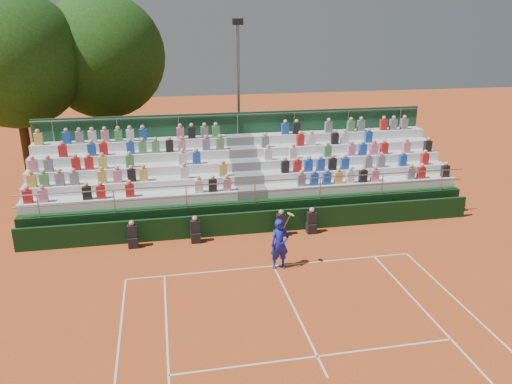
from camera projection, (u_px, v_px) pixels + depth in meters
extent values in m
plane|color=#C35020|center=(274.00, 266.00, 19.03)|extent=(90.00, 90.00, 0.00)
cube|color=white|center=(274.00, 266.00, 19.02)|extent=(11.00, 0.06, 0.01)
cube|color=white|center=(296.00, 312.00, 16.06)|extent=(0.06, 6.40, 0.01)
cube|color=white|center=(317.00, 356.00, 13.94)|extent=(8.22, 0.06, 0.01)
cube|color=black|center=(257.00, 222.00, 21.83)|extent=(20.00, 0.15, 1.00)
cube|color=black|center=(133.00, 242.00, 20.54)|extent=(0.40, 0.40, 0.44)
cube|color=black|center=(132.00, 231.00, 20.39)|extent=(0.38, 0.25, 0.55)
sphere|color=tan|center=(132.00, 223.00, 20.26)|extent=(0.22, 0.22, 0.22)
cube|color=black|center=(196.00, 237.00, 21.01)|extent=(0.40, 0.40, 0.44)
cube|color=black|center=(195.00, 227.00, 20.85)|extent=(0.38, 0.25, 0.55)
sphere|color=tan|center=(195.00, 218.00, 20.72)|extent=(0.22, 0.22, 0.22)
cube|color=black|center=(281.00, 230.00, 21.67)|extent=(0.40, 0.40, 0.44)
cube|color=black|center=(281.00, 220.00, 21.52)|extent=(0.38, 0.25, 0.55)
sphere|color=tan|center=(281.00, 212.00, 21.39)|extent=(0.22, 0.22, 0.22)
cube|color=black|center=(311.00, 228.00, 21.92)|extent=(0.40, 0.40, 0.44)
cube|color=black|center=(312.00, 218.00, 21.76)|extent=(0.38, 0.25, 0.55)
sphere|color=tan|center=(312.00, 210.00, 21.64)|extent=(0.22, 0.22, 0.22)
cube|color=black|center=(245.00, 197.00, 24.67)|extent=(20.00, 5.20, 1.20)
cube|color=silver|center=(132.00, 200.00, 21.88)|extent=(9.30, 0.85, 0.42)
cube|color=silver|center=(361.00, 185.00, 23.81)|extent=(9.30, 0.85, 0.42)
cube|color=slate|center=(251.00, 192.00, 22.85)|extent=(1.40, 0.85, 0.42)
cube|color=silver|center=(132.00, 185.00, 22.53)|extent=(9.30, 0.85, 0.42)
cube|color=silver|center=(355.00, 172.00, 24.46)|extent=(9.30, 0.85, 0.42)
cube|color=slate|center=(248.00, 178.00, 23.50)|extent=(1.40, 0.85, 0.42)
cube|color=silver|center=(132.00, 170.00, 23.18)|extent=(9.30, 0.85, 0.42)
cube|color=silver|center=(349.00, 159.00, 25.11)|extent=(9.30, 0.85, 0.42)
cube|color=slate|center=(245.00, 164.00, 24.15)|extent=(1.40, 0.85, 0.42)
cube|color=silver|center=(132.00, 157.00, 23.83)|extent=(9.30, 0.85, 0.42)
cube|color=silver|center=(344.00, 147.00, 25.76)|extent=(9.30, 0.85, 0.42)
cube|color=slate|center=(242.00, 152.00, 24.80)|extent=(1.40, 0.85, 0.42)
cube|color=silver|center=(132.00, 144.00, 24.48)|extent=(9.30, 0.85, 0.42)
cube|color=silver|center=(339.00, 135.00, 26.41)|extent=(9.30, 0.85, 0.42)
cube|color=slate|center=(239.00, 140.00, 25.45)|extent=(1.40, 0.85, 0.42)
cube|color=#1A4428|center=(238.00, 154.00, 26.23)|extent=(20.00, 0.12, 4.40)
cylinder|color=gray|center=(255.00, 182.00, 21.78)|extent=(20.00, 0.05, 0.05)
cylinder|color=gray|center=(237.00, 115.00, 25.44)|extent=(20.00, 0.05, 0.05)
cube|color=red|center=(28.00, 197.00, 20.82)|extent=(0.36, 0.24, 0.56)
cube|color=pink|center=(43.00, 196.00, 20.94)|extent=(0.36, 0.24, 0.56)
cube|color=black|center=(87.00, 193.00, 21.25)|extent=(0.36, 0.24, 0.56)
cube|color=red|center=(101.00, 192.00, 21.36)|extent=(0.36, 0.24, 0.56)
cube|color=red|center=(130.00, 190.00, 21.58)|extent=(0.36, 0.24, 0.56)
cube|color=silver|center=(199.00, 186.00, 22.11)|extent=(0.36, 0.24, 0.56)
cube|color=black|center=(213.00, 185.00, 22.23)|extent=(0.36, 0.24, 0.56)
cube|color=pink|center=(227.00, 184.00, 22.34)|extent=(0.36, 0.24, 0.56)
cube|color=gold|center=(32.00, 181.00, 21.48)|extent=(0.36, 0.24, 0.56)
cube|color=#4C8C4C|center=(44.00, 180.00, 21.57)|extent=(0.36, 0.24, 0.56)
cube|color=slate|center=(60.00, 179.00, 21.69)|extent=(0.36, 0.24, 0.56)
cube|color=slate|center=(74.00, 178.00, 21.80)|extent=(0.36, 0.24, 0.56)
cube|color=gold|center=(102.00, 177.00, 22.01)|extent=(0.36, 0.24, 0.56)
cube|color=pink|center=(118.00, 176.00, 22.13)|extent=(0.36, 0.24, 0.56)
cube|color=black|center=(132.00, 175.00, 22.24)|extent=(0.36, 0.24, 0.56)
cube|color=gold|center=(144.00, 175.00, 22.33)|extent=(0.36, 0.24, 0.56)
cube|color=silver|center=(184.00, 172.00, 22.66)|extent=(0.36, 0.24, 0.56)
cube|color=gold|center=(223.00, 170.00, 22.98)|extent=(0.36, 0.24, 0.56)
cube|color=pink|center=(33.00, 166.00, 22.12)|extent=(0.36, 0.24, 0.56)
cube|color=slate|center=(49.00, 165.00, 22.24)|extent=(0.36, 0.24, 0.56)
cube|color=red|center=(76.00, 164.00, 22.45)|extent=(0.36, 0.24, 0.56)
cube|color=red|center=(89.00, 163.00, 22.55)|extent=(0.36, 0.24, 0.56)
cube|color=gold|center=(103.00, 163.00, 22.66)|extent=(0.36, 0.24, 0.56)
cube|color=#4C8C4C|center=(130.00, 161.00, 22.87)|extent=(0.36, 0.24, 0.56)
cube|color=silver|center=(183.00, 159.00, 23.31)|extent=(0.36, 0.24, 0.56)
cube|color=#1E4CB2|center=(197.00, 158.00, 23.43)|extent=(0.36, 0.24, 0.56)
cube|color=red|center=(63.00, 151.00, 22.98)|extent=(0.36, 0.24, 0.56)
cube|color=#1E4CB2|center=(92.00, 150.00, 23.21)|extent=(0.36, 0.24, 0.56)
cube|color=red|center=(104.00, 149.00, 23.31)|extent=(0.36, 0.24, 0.56)
cube|color=#1E4CB2|center=(130.00, 148.00, 23.53)|extent=(0.36, 0.24, 0.56)
cube|color=#4C8C4C|center=(143.00, 147.00, 23.63)|extent=(0.36, 0.24, 0.56)
cube|color=#4C8C4C|center=(156.00, 147.00, 23.74)|extent=(0.36, 0.24, 0.56)
cube|color=black|center=(170.00, 146.00, 23.86)|extent=(0.36, 0.24, 0.56)
cube|color=pink|center=(182.00, 146.00, 23.96)|extent=(0.36, 0.24, 0.56)
cube|color=slate|center=(206.00, 144.00, 24.17)|extent=(0.36, 0.24, 0.56)
cube|color=#4C8C4C|center=(220.00, 144.00, 24.30)|extent=(0.36, 0.24, 0.56)
cube|color=gold|center=(38.00, 139.00, 23.42)|extent=(0.36, 0.24, 0.56)
cube|color=#1E4CB2|center=(67.00, 138.00, 23.65)|extent=(0.36, 0.24, 0.56)
cube|color=slate|center=(80.00, 137.00, 23.75)|extent=(0.36, 0.24, 0.56)
cube|color=silver|center=(92.00, 137.00, 23.86)|extent=(0.36, 0.24, 0.56)
cube|color=pink|center=(105.00, 136.00, 23.96)|extent=(0.36, 0.24, 0.56)
cube|color=#4C8C4C|center=(119.00, 136.00, 24.08)|extent=(0.36, 0.24, 0.56)
cube|color=silver|center=(130.00, 135.00, 24.18)|extent=(0.36, 0.24, 0.56)
cube|color=#1E4CB2|center=(143.00, 135.00, 24.29)|extent=(0.36, 0.24, 0.56)
cube|color=pink|center=(180.00, 133.00, 24.61)|extent=(0.36, 0.24, 0.56)
cube|color=black|center=(192.00, 133.00, 24.71)|extent=(0.36, 0.24, 0.56)
cube|color=slate|center=(205.00, 132.00, 24.83)|extent=(0.36, 0.24, 0.56)
cube|color=#4C8C4C|center=(216.00, 132.00, 24.93)|extent=(0.36, 0.24, 0.56)
cube|color=slate|center=(301.00, 180.00, 22.97)|extent=(0.36, 0.24, 0.56)
cube|color=#1E4CB2|center=(314.00, 179.00, 23.08)|extent=(0.36, 0.24, 0.56)
cube|color=#1E4CB2|center=(327.00, 178.00, 23.19)|extent=(0.36, 0.24, 0.56)
cube|color=gold|center=(338.00, 178.00, 23.29)|extent=(0.36, 0.24, 0.56)
cube|color=silver|center=(350.00, 177.00, 23.40)|extent=(0.36, 0.24, 0.56)
cube|color=black|center=(363.00, 176.00, 23.51)|extent=(0.36, 0.24, 0.56)
cube|color=pink|center=(375.00, 175.00, 23.62)|extent=(0.36, 0.24, 0.56)
cube|color=slate|center=(411.00, 173.00, 23.95)|extent=(0.36, 0.24, 0.56)
cube|color=red|center=(421.00, 173.00, 24.05)|extent=(0.36, 0.24, 0.56)
cube|color=black|center=(445.00, 171.00, 24.28)|extent=(0.36, 0.24, 0.56)
cube|color=black|center=(285.00, 167.00, 23.51)|extent=(0.36, 0.24, 0.56)
cube|color=red|center=(297.00, 166.00, 23.62)|extent=(0.36, 0.24, 0.56)
cube|color=#1E4CB2|center=(309.00, 165.00, 23.72)|extent=(0.36, 0.24, 0.56)
cube|color=#1E4CB2|center=(321.00, 165.00, 23.83)|extent=(0.36, 0.24, 0.56)
cube|color=black|center=(332.00, 164.00, 23.94)|extent=(0.36, 0.24, 0.56)
cube|color=#1E4CB2|center=(345.00, 163.00, 24.05)|extent=(0.36, 0.24, 0.56)
cube|color=slate|center=(368.00, 162.00, 24.27)|extent=(0.36, 0.24, 0.56)
cube|color=slate|center=(381.00, 161.00, 24.39)|extent=(0.36, 0.24, 0.56)
cube|color=#1E4CB2|center=(403.00, 160.00, 24.59)|extent=(0.36, 0.24, 0.56)
cube|color=red|center=(425.00, 159.00, 24.81)|extent=(0.36, 0.24, 0.56)
cube|color=silver|center=(268.00, 154.00, 24.05)|extent=(0.36, 0.24, 0.56)
cube|color=silver|center=(293.00, 153.00, 24.27)|extent=(0.36, 0.24, 0.56)
cube|color=#4C8C4C|center=(328.00, 151.00, 24.59)|extent=(0.36, 0.24, 0.56)
cube|color=pink|center=(351.00, 150.00, 24.81)|extent=(0.36, 0.24, 0.56)
cube|color=#1E4CB2|center=(363.00, 150.00, 24.92)|extent=(0.36, 0.24, 0.56)
cube|color=pink|center=(374.00, 149.00, 25.03)|extent=(0.36, 0.24, 0.56)
cube|color=red|center=(384.00, 148.00, 25.13)|extent=(0.36, 0.24, 0.56)
cube|color=pink|center=(406.00, 147.00, 25.35)|extent=(0.36, 0.24, 0.56)
cube|color=black|center=(428.00, 146.00, 25.56)|extent=(0.36, 0.24, 0.56)
cube|color=slate|center=(265.00, 142.00, 24.70)|extent=(0.36, 0.24, 0.56)
cube|color=red|center=(300.00, 140.00, 25.03)|extent=(0.36, 0.24, 0.56)
cube|color=silver|center=(311.00, 140.00, 25.13)|extent=(0.36, 0.24, 0.56)
cube|color=black|center=(335.00, 139.00, 25.36)|extent=(0.36, 0.24, 0.56)
cube|color=silver|center=(345.00, 138.00, 25.45)|extent=(0.36, 0.24, 0.56)
cube|color=#1E4CB2|center=(368.00, 137.00, 25.69)|extent=(0.36, 0.24, 0.56)
cube|color=#1E4CB2|center=(285.00, 129.00, 25.58)|extent=(0.36, 0.24, 0.56)
cube|color=black|center=(297.00, 128.00, 25.68)|extent=(0.36, 0.24, 0.56)
cube|color=slate|center=(329.00, 127.00, 26.00)|extent=(0.36, 0.24, 0.56)
cube|color=#4C8C4C|center=(351.00, 126.00, 26.22)|extent=(0.36, 0.24, 0.56)
cube|color=slate|center=(361.00, 126.00, 26.32)|extent=(0.36, 0.24, 0.56)
cube|color=red|center=(383.00, 125.00, 26.55)|extent=(0.36, 0.24, 0.56)
cube|color=slate|center=(393.00, 124.00, 26.65)|extent=(0.36, 0.24, 0.56)
cube|color=slate|center=(404.00, 124.00, 26.76)|extent=(0.36, 0.24, 0.56)
imported|color=#1620AB|center=(280.00, 244.00, 18.59)|extent=(0.74, 0.52, 1.95)
cylinder|color=gray|center=(287.00, 222.00, 18.34)|extent=(0.26, 0.03, 0.51)
cylinder|color=#E5D866|center=(291.00, 214.00, 18.27)|extent=(0.26, 0.28, 0.14)
cylinder|color=#382414|center=(27.00, 149.00, 27.92)|extent=(0.50, 0.50, 4.00)
sphere|color=#16380F|center=(13.00, 59.00, 26.30)|extent=(7.31, 7.31, 7.31)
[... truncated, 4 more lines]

